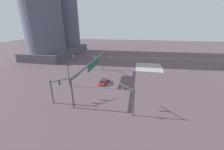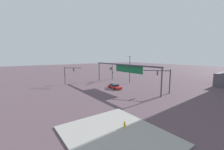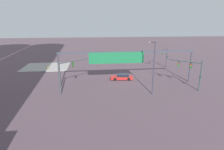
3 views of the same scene
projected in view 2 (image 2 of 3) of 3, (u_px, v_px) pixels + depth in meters
name	position (u px, v px, depth m)	size (l,w,h in m)	color
ground_plane	(113.00, 88.00, 38.87)	(237.48, 237.48, 0.00)	#58454E
sidewalk_corner	(116.00, 135.00, 15.71)	(11.97, 10.27, 0.15)	#9D9A95
traffic_signal_near_corner	(164.00, 77.00, 33.33)	(4.92, 4.17, 5.71)	#394143
traffic_signal_opposite_side	(112.00, 70.00, 51.62)	(4.33, 4.56, 5.49)	#364345
traffic_signal_cross_street	(69.00, 72.00, 43.56)	(4.28, 4.07, 5.51)	#3B3642
streetlamp_curved_arm	(129.00, 68.00, 46.01)	(0.60, 2.18, 8.84)	#363545
overhead_sign_gantry	(124.00, 68.00, 39.69)	(26.15, 0.43, 6.54)	#393B48
sedan_car_approaching	(115.00, 86.00, 38.59)	(4.80, 2.20, 1.21)	red
fire_hydrant_on_curb	(125.00, 124.00, 17.38)	(0.33, 0.22, 0.71)	#DA9F0B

